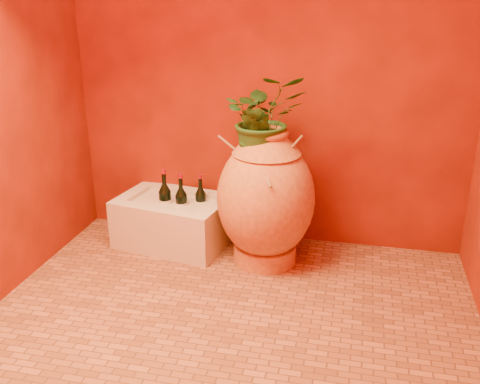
% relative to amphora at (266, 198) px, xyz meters
% --- Properties ---
extents(floor, '(2.50, 2.50, 0.00)m').
position_rel_amphora_xyz_m(floor, '(-0.06, -0.65, -0.42)').
color(floor, '#9A5532').
rests_on(floor, ground).
extents(wall_back, '(2.50, 0.02, 2.50)m').
position_rel_amphora_xyz_m(wall_back, '(-0.06, 0.35, 0.83)').
color(wall_back, '#5A1305').
rests_on(wall_back, ground).
extents(amphora, '(0.70, 0.70, 0.83)m').
position_rel_amphora_xyz_m(amphora, '(0.00, 0.00, 0.00)').
color(amphora, '#D37F3B').
rests_on(amphora, floor).
extents(stone_basin, '(0.76, 0.58, 0.32)m').
position_rel_amphora_xyz_m(stone_basin, '(-0.63, 0.10, -0.26)').
color(stone_basin, beige).
rests_on(stone_basin, floor).
extents(wine_bottle_a, '(0.08, 0.08, 0.34)m').
position_rel_amphora_xyz_m(wine_bottle_a, '(-0.67, 0.08, -0.12)').
color(wine_bottle_a, black).
rests_on(wine_bottle_a, stone_basin).
extents(wine_bottle_b, '(0.08, 0.08, 0.32)m').
position_rel_amphora_xyz_m(wine_bottle_b, '(-0.56, 0.08, -0.13)').
color(wine_bottle_b, black).
rests_on(wine_bottle_b, stone_basin).
extents(wine_bottle_c, '(0.07, 0.07, 0.29)m').
position_rel_amphora_xyz_m(wine_bottle_c, '(-0.45, 0.16, -0.13)').
color(wine_bottle_c, black).
rests_on(wine_bottle_c, stone_basin).
extents(wall_tap, '(0.07, 0.14, 0.16)m').
position_rel_amphora_xyz_m(wall_tap, '(-0.15, 0.27, 0.41)').
color(wall_tap, '#A76D26').
rests_on(wall_tap, wall_back).
extents(plant_main, '(0.56, 0.53, 0.50)m').
position_rel_amphora_xyz_m(plant_main, '(-0.02, 0.02, 0.48)').
color(plant_main, '#1E4A1A').
rests_on(plant_main, amphora).
extents(plant_side, '(0.26, 0.25, 0.37)m').
position_rel_amphora_xyz_m(plant_side, '(-0.06, -0.04, 0.38)').
color(plant_side, '#1E4A1A').
rests_on(plant_side, amphora).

